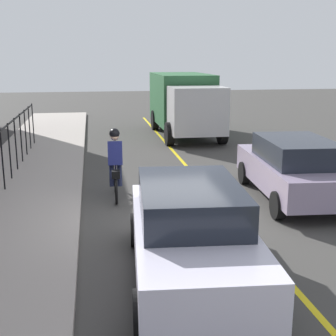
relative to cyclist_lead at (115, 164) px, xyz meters
name	(u,v)px	position (x,y,z in m)	size (l,w,h in m)	color
ground_plane	(162,221)	(-1.85, -0.92, -0.91)	(80.00, 80.00, 0.00)	#3E3C39
lane_line_centre	(232,217)	(-1.85, -2.52, -0.91)	(36.00, 0.12, 0.01)	yellow
sidewalk	(3,227)	(-1.85, 2.48, -0.84)	(40.00, 3.20, 0.15)	#A89F96
cyclist_lead	(115,164)	(0.00, 0.00, 0.00)	(1.71, 0.37, 1.83)	black
patrol_sedan	(293,168)	(-0.73, -4.45, -0.09)	(4.51, 2.17, 1.58)	#9686A2
parked_sedan_rear	(191,231)	(-4.61, -0.96, -0.09)	(4.52, 2.18, 1.58)	white
box_truck_background	(184,102)	(9.55, -3.68, 0.64)	(6.71, 2.55, 2.78)	#2C6538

